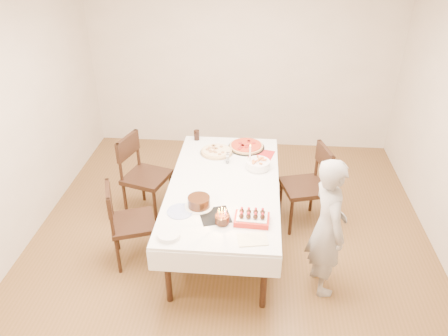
# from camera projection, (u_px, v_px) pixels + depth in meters

# --- Properties ---
(floor) EXTENTS (5.00, 5.00, 0.00)m
(floor) POSITION_uv_depth(u_px,v_px,m) (230.00, 245.00, 4.86)
(floor) COLOR brown
(floor) RESTS_ON ground
(wall_back) EXTENTS (4.50, 0.04, 2.70)m
(wall_back) POSITION_uv_depth(u_px,v_px,m) (242.00, 60.00, 6.32)
(wall_back) COLOR beige
(wall_back) RESTS_ON floor
(wall_left) EXTENTS (0.04, 5.00, 2.70)m
(wall_left) POSITION_uv_depth(u_px,v_px,m) (5.00, 128.00, 4.33)
(wall_left) COLOR beige
(wall_left) RESTS_ON floor
(dining_table) EXTENTS (1.30, 2.22, 0.75)m
(dining_table) POSITION_uv_depth(u_px,v_px,m) (224.00, 212.00, 4.76)
(dining_table) COLOR white
(dining_table) RESTS_ON floor
(chair_right_savory) EXTENTS (0.62, 0.62, 0.99)m
(chair_right_savory) POSITION_uv_depth(u_px,v_px,m) (304.00, 187.00, 4.97)
(chair_right_savory) COLOR black
(chair_right_savory) RESTS_ON floor
(chair_left_savory) EXTENTS (0.64, 0.64, 1.01)m
(chair_left_savory) POSITION_uv_depth(u_px,v_px,m) (147.00, 177.00, 5.14)
(chair_left_savory) COLOR black
(chair_left_savory) RESTS_ON floor
(chair_left_dessert) EXTENTS (0.60, 0.60, 0.92)m
(chair_left_dessert) POSITION_uv_depth(u_px,v_px,m) (133.00, 223.00, 4.46)
(chair_left_dessert) COLOR black
(chair_left_dessert) RESTS_ON floor
(person) EXTENTS (0.45, 0.58, 1.42)m
(person) POSITION_uv_depth(u_px,v_px,m) (328.00, 227.00, 4.00)
(person) COLOR #A09B97
(person) RESTS_ON floor
(pizza_white) EXTENTS (0.49, 0.49, 0.04)m
(pizza_white) POSITION_uv_depth(u_px,v_px,m) (217.00, 151.00, 5.13)
(pizza_white) COLOR beige
(pizza_white) RESTS_ON dining_table
(pizza_pepperoni) EXTENTS (0.48, 0.48, 0.04)m
(pizza_pepperoni) POSITION_uv_depth(u_px,v_px,m) (246.00, 146.00, 5.24)
(pizza_pepperoni) COLOR red
(pizza_pepperoni) RESTS_ON dining_table
(red_placemat) EXTENTS (0.32, 0.32, 0.01)m
(red_placemat) POSITION_uv_depth(u_px,v_px,m) (262.00, 155.00, 5.10)
(red_placemat) COLOR #B21E1E
(red_placemat) RESTS_ON dining_table
(pasta_bowl) EXTENTS (0.30, 0.30, 0.08)m
(pasta_bowl) POSITION_uv_depth(u_px,v_px,m) (258.00, 164.00, 4.81)
(pasta_bowl) COLOR white
(pasta_bowl) RESTS_ON dining_table
(taper_candle) EXTENTS (0.07, 0.07, 0.31)m
(taper_candle) POSITION_uv_depth(u_px,v_px,m) (250.00, 156.00, 4.76)
(taper_candle) COLOR white
(taper_candle) RESTS_ON dining_table
(shaker_pair) EXTENTS (0.11, 0.11, 0.11)m
(shaker_pair) POSITION_uv_depth(u_px,v_px,m) (227.00, 159.00, 4.91)
(shaker_pair) COLOR white
(shaker_pair) RESTS_ON dining_table
(cola_glass) EXTENTS (0.09, 0.09, 0.13)m
(cola_glass) POSITION_uv_depth(u_px,v_px,m) (197.00, 135.00, 5.41)
(cola_glass) COLOR black
(cola_glass) RESTS_ON dining_table
(layer_cake) EXTENTS (0.34, 0.34, 0.11)m
(layer_cake) POSITION_uv_depth(u_px,v_px,m) (199.00, 202.00, 4.18)
(layer_cake) COLOR black
(layer_cake) RESTS_ON dining_table
(cake_board) EXTENTS (0.34, 0.34, 0.01)m
(cake_board) POSITION_uv_depth(u_px,v_px,m) (215.00, 216.00, 4.08)
(cake_board) COLOR black
(cake_board) RESTS_ON dining_table
(birthday_cake) EXTENTS (0.17, 0.17, 0.14)m
(birthday_cake) POSITION_uv_depth(u_px,v_px,m) (222.00, 216.00, 3.94)
(birthday_cake) COLOR #371C0F
(birthday_cake) RESTS_ON dining_table
(strawberry_box) EXTENTS (0.33, 0.23, 0.08)m
(strawberry_box) POSITION_uv_depth(u_px,v_px,m) (252.00, 218.00, 3.98)
(strawberry_box) COLOR #AC1E13
(strawberry_box) RESTS_ON dining_table
(box_lid) EXTENTS (0.29, 0.22, 0.02)m
(box_lid) POSITION_uv_depth(u_px,v_px,m) (253.00, 240.00, 3.78)
(box_lid) COLOR beige
(box_lid) RESTS_ON dining_table
(plate_stack) EXTENTS (0.22, 0.22, 0.04)m
(plate_stack) POSITION_uv_depth(u_px,v_px,m) (169.00, 235.00, 3.81)
(plate_stack) COLOR white
(plate_stack) RESTS_ON dining_table
(china_plate) EXTENTS (0.31, 0.31, 0.01)m
(china_plate) POSITION_uv_depth(u_px,v_px,m) (180.00, 211.00, 4.14)
(china_plate) COLOR white
(china_plate) RESTS_ON dining_table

